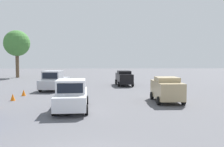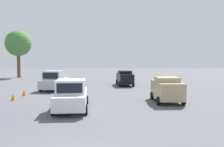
# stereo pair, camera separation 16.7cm
# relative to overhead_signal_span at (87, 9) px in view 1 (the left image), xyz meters

# --- Properties ---
(overhead_signal_span) EXTENTS (21.82, 0.38, 8.45)m
(overhead_signal_span) POSITION_rel_overhead_signal_span_xyz_m (0.00, 0.00, 0.00)
(overhead_signal_span) COLOR slate
(overhead_signal_span) RESTS_ON ground_plane
(pickup_truck_silver_withflow_far) EXTENTS (2.62, 5.59, 2.12)m
(pickup_truck_silver_withflow_far) POSITION_rel_overhead_signal_span_xyz_m (5.01, -18.00, -4.42)
(pickup_truck_silver_withflow_far) COLOR #A8AAB2
(pickup_truck_silver_withflow_far) RESTS_ON ground_plane
(pickup_truck_white_withflow_mid) EXTENTS (2.52, 5.68, 2.12)m
(pickup_truck_white_withflow_mid) POSITION_rel_overhead_signal_span_xyz_m (1.65, -7.62, -4.42)
(pickup_truck_white_withflow_mid) COLOR silver
(pickup_truck_white_withflow_mid) RESTS_ON ground_plane
(sedan_black_oncoming_deep) EXTENTS (2.19, 4.30, 1.87)m
(sedan_black_oncoming_deep) POSITION_rel_overhead_signal_span_xyz_m (-2.95, -22.05, -4.42)
(sedan_black_oncoming_deep) COLOR black
(sedan_black_oncoming_deep) RESTS_ON ground_plane
(sedan_tan_oncoming_far) EXTENTS (2.17, 3.94, 2.00)m
(sedan_tan_oncoming_far) POSITION_rel_overhead_signal_span_xyz_m (-5.57, -10.40, -4.35)
(sedan_tan_oncoming_far) COLOR tan
(sedan_tan_oncoming_far) RESTS_ON ground_plane
(traffic_cone_fourth) EXTENTS (0.40, 0.40, 0.58)m
(traffic_cone_fourth) POSITION_rel_overhead_signal_span_xyz_m (7.05, -11.28, -5.10)
(traffic_cone_fourth) COLOR orange
(traffic_cone_fourth) RESTS_ON ground_plane
(traffic_cone_fifth) EXTENTS (0.40, 0.40, 0.58)m
(traffic_cone_fifth) POSITION_rel_overhead_signal_span_xyz_m (6.99, -13.84, -5.10)
(traffic_cone_fifth) COLOR orange
(traffic_cone_fifth) RESTS_ON ground_plane
(tree_horizon_left) EXTENTS (4.47, 4.47, 8.22)m
(tree_horizon_left) POSITION_rel_overhead_signal_span_xyz_m (14.85, -34.51, 0.53)
(tree_horizon_left) COLOR brown
(tree_horizon_left) RESTS_ON ground_plane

